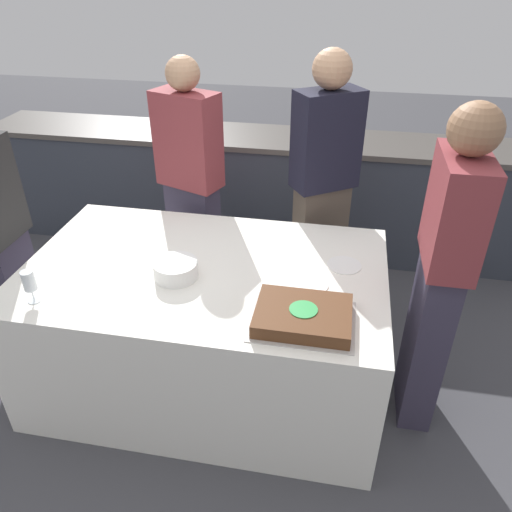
{
  "coord_description": "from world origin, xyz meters",
  "views": [
    {
      "loc": [
        0.64,
        -2.03,
        2.17
      ],
      "look_at": [
        0.27,
        0.0,
        0.87
      ],
      "focal_mm": 35.0,
      "sensor_mm": 36.0,
      "label": 1
    }
  ],
  "objects_px": {
    "cake": "(303,316)",
    "person_seated_right": "(441,276)",
    "wine_glass": "(29,282)",
    "person_cutting_cake": "(323,189)",
    "person_standing_back": "(191,186)",
    "plate_stack": "(176,269)"
  },
  "relations": [
    {
      "from": "wine_glass",
      "to": "person_standing_back",
      "type": "bearing_deg",
      "value": 71.9
    },
    {
      "from": "plate_stack",
      "to": "person_seated_right",
      "type": "height_order",
      "value": "person_seated_right"
    },
    {
      "from": "wine_glass",
      "to": "person_standing_back",
      "type": "relative_size",
      "value": 0.1
    },
    {
      "from": "cake",
      "to": "person_seated_right",
      "type": "distance_m",
      "value": 0.69
    },
    {
      "from": "person_standing_back",
      "to": "person_seated_right",
      "type": "bearing_deg",
      "value": 172.19
    },
    {
      "from": "wine_glass",
      "to": "person_seated_right",
      "type": "height_order",
      "value": "person_seated_right"
    },
    {
      "from": "cake",
      "to": "person_seated_right",
      "type": "xyz_separation_m",
      "value": [
        0.6,
        0.33,
        0.06
      ]
    },
    {
      "from": "person_cutting_cake",
      "to": "person_seated_right",
      "type": "distance_m",
      "value": 0.99
    },
    {
      "from": "wine_glass",
      "to": "person_standing_back",
      "type": "distance_m",
      "value": 1.26
    },
    {
      "from": "person_seated_right",
      "to": "person_standing_back",
      "type": "xyz_separation_m",
      "value": [
        -1.44,
        0.79,
        -0.01
      ]
    },
    {
      "from": "wine_glass",
      "to": "person_cutting_cake",
      "type": "bearing_deg",
      "value": 44.27
    },
    {
      "from": "wine_glass",
      "to": "person_seated_right",
      "type": "distance_m",
      "value": 1.87
    },
    {
      "from": "cake",
      "to": "plate_stack",
      "type": "xyz_separation_m",
      "value": [
        -0.65,
        0.23,
        0.01
      ]
    },
    {
      "from": "plate_stack",
      "to": "person_cutting_cake",
      "type": "relative_size",
      "value": 0.13
    },
    {
      "from": "plate_stack",
      "to": "wine_glass",
      "type": "height_order",
      "value": "wine_glass"
    },
    {
      "from": "plate_stack",
      "to": "person_standing_back",
      "type": "xyz_separation_m",
      "value": [
        -0.19,
        0.89,
        0.04
      ]
    },
    {
      "from": "plate_stack",
      "to": "wine_glass",
      "type": "distance_m",
      "value": 0.66
    },
    {
      "from": "person_seated_right",
      "to": "cake",
      "type": "bearing_deg",
      "value": -60.83
    },
    {
      "from": "cake",
      "to": "plate_stack",
      "type": "height_order",
      "value": "plate_stack"
    },
    {
      "from": "plate_stack",
      "to": "person_seated_right",
      "type": "xyz_separation_m",
      "value": [
        1.25,
        0.1,
        0.05
      ]
    },
    {
      "from": "cake",
      "to": "wine_glass",
      "type": "relative_size",
      "value": 2.8
    },
    {
      "from": "cake",
      "to": "person_seated_right",
      "type": "height_order",
      "value": "person_seated_right"
    }
  ]
}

